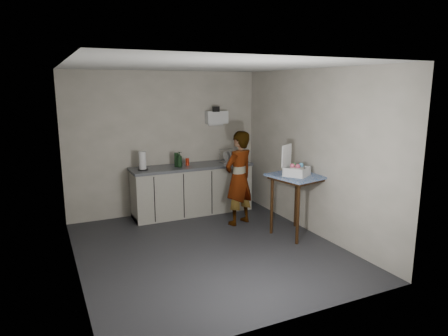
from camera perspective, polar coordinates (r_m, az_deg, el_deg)
name	(u,v)px	position (r m, az deg, el deg)	size (l,w,h in m)	color
ground	(209,249)	(5.94, -2.21, -11.51)	(4.00, 4.00, 0.00)	#26262B
wall_back	(166,143)	(7.41, -8.35, 3.49)	(3.60, 0.02, 2.60)	#B3AE9C
wall_right	(312,153)	(6.46, 12.46, 2.15)	(0.02, 4.00, 2.60)	#B3AE9C
wall_left	(71,174)	(5.15, -20.97, -0.75)	(0.02, 4.00, 2.60)	#B3AE9C
ceiling	(207,66)	(5.47, -2.43, 14.35)	(3.60, 4.00, 0.01)	white
kitchen_counter	(192,191)	(7.44, -4.55, -3.25)	(2.24, 0.62, 0.91)	black
wall_shelf	(217,117)	(7.65, -1.07, 7.23)	(0.42, 0.18, 0.37)	white
side_table	(298,183)	(6.34, 10.49, -2.06)	(0.90, 0.90, 0.98)	#371B0C
standing_man	(239,178)	(6.76, 2.14, -1.46)	(0.59, 0.39, 1.61)	#B2A593
soap_bottle	(179,159)	(7.16, -6.40, 1.22)	(0.11, 0.11, 0.28)	black
soda_can	(187,162)	(7.33, -5.26, 0.90)	(0.07, 0.07, 0.13)	red
dark_bottle	(176,160)	(7.20, -6.82, 1.18)	(0.07, 0.07, 0.25)	black
paper_towel	(142,161)	(7.01, -11.57, 0.94)	(0.18, 0.18, 0.32)	black
dish_rack	(230,159)	(7.57, 0.82, 1.23)	(0.36, 0.27, 0.25)	silver
bakery_box	(295,169)	(6.22, 10.16, -0.12)	(0.47, 0.47, 0.47)	white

